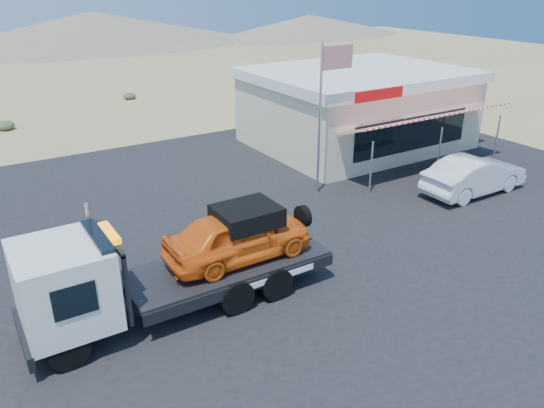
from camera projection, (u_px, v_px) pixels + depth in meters
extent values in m
plane|color=#907D52|center=(281.00, 270.00, 16.27)|extent=(120.00, 120.00, 0.00)
cube|color=black|center=(282.00, 220.00, 19.57)|extent=(32.00, 24.00, 0.02)
cylinder|color=black|center=(69.00, 351.00, 12.02)|extent=(0.95, 0.29, 0.95)
cylinder|color=black|center=(51.00, 309.00, 13.50)|extent=(0.95, 0.29, 0.95)
cylinder|color=black|center=(235.00, 295.00, 14.11)|extent=(0.95, 0.52, 0.95)
cylinder|color=black|center=(204.00, 265.00, 15.59)|extent=(0.95, 0.52, 0.95)
cylinder|color=black|center=(274.00, 282.00, 14.71)|extent=(0.95, 0.52, 0.95)
cylinder|color=black|center=(241.00, 254.00, 16.19)|extent=(0.95, 0.52, 0.95)
cube|color=black|center=(193.00, 282.00, 14.42)|extent=(7.80, 0.95, 0.29)
cube|color=silver|center=(64.00, 285.00, 12.45)|extent=(2.09, 2.23, 2.00)
cube|color=black|center=(99.00, 250.00, 12.62)|extent=(0.33, 1.90, 0.86)
cube|color=black|center=(115.00, 273.00, 13.05)|extent=(0.10, 2.09, 1.90)
cube|color=orange|center=(109.00, 233.00, 12.61)|extent=(0.24, 1.14, 0.14)
cube|color=black|center=(227.00, 264.00, 14.83)|extent=(5.70, 2.19, 0.14)
imported|color=orange|center=(238.00, 235.00, 14.70)|extent=(4.19, 1.68, 1.43)
cube|color=black|center=(247.00, 215.00, 14.62)|extent=(1.71, 1.43, 0.52)
imported|color=silver|center=(474.00, 175.00, 21.67)|extent=(4.72, 1.66, 1.55)
cube|color=beige|center=(356.00, 112.00, 27.69)|extent=(10.00, 8.00, 3.40)
cube|color=white|center=(358.00, 74.00, 26.92)|extent=(10.40, 8.40, 0.50)
cube|color=red|center=(379.00, 95.00, 22.39)|extent=(2.60, 0.12, 0.45)
cube|color=black|center=(412.00, 134.00, 24.65)|extent=(7.00, 0.06, 1.60)
cube|color=red|center=(429.00, 118.00, 23.59)|extent=(9.00, 1.73, 0.61)
cylinder|color=#99999E|center=(371.00, 167.00, 21.56)|extent=(0.08, 0.08, 2.20)
cylinder|color=#99999E|center=(439.00, 151.00, 23.50)|extent=(0.08, 0.08, 2.20)
cylinder|color=#99999E|center=(497.00, 138.00, 25.45)|extent=(0.08, 0.08, 2.20)
cylinder|color=#99999E|center=(320.00, 121.00, 20.85)|extent=(0.10, 0.10, 6.00)
cube|color=#B20C14|center=(338.00, 57.00, 20.26)|extent=(1.50, 0.02, 0.90)
ellipsoid|color=#394827|center=(5.00, 125.00, 30.84)|extent=(1.05, 1.05, 0.57)
ellipsoid|color=#394827|center=(129.00, 96.00, 38.46)|extent=(0.89, 0.89, 0.48)
cone|color=#726B59|center=(94.00, 29.00, 65.38)|extent=(44.00, 44.00, 4.20)
cone|color=#726B59|center=(310.00, 25.00, 77.12)|extent=(32.00, 32.00, 3.00)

